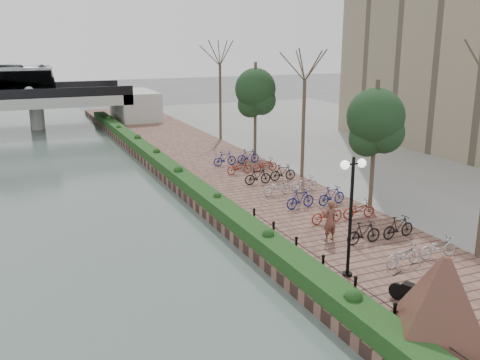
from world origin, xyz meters
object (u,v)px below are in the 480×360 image
granite_monument (442,301)px  lamppost (352,190)px  pedestrian (330,221)px  motorcycle (415,292)px

granite_monument → lamppost: bearing=87.2°
lamppost → pedestrian: bearing=68.4°
granite_monument → motorcycle: granite_monument is taller
motorcycle → pedestrian: 6.07m
granite_monument → motorcycle: (0.90, 2.05, -0.86)m
granite_monument → motorcycle: bearing=66.3°
lamppost → pedestrian: lamppost is taller
lamppost → granite_monument: bearing=-92.8°
granite_monument → pedestrian: granite_monument is taller
lamppost → motorcycle: (0.66, -2.79, -2.77)m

